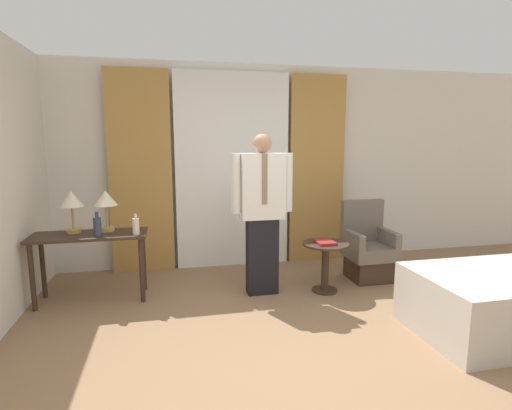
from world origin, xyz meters
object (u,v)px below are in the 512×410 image
Objects in this scene: side_table at (325,259)px; table_lamp_right at (106,201)px; desk at (90,245)px; bottle_by_lamp at (136,226)px; person at (262,209)px; book at (325,242)px; armchair at (368,250)px; table_lamp_left at (72,202)px; bottle_near_edge at (97,226)px.

table_lamp_right is at bearing 170.03° from side_table.
desk is 5.33× the size of bottle_by_lamp.
person reaches higher than book.
armchair is (1.39, 0.19, -0.61)m from person.
desk is at bearing 173.67° from person.
side_table is 0.20m from book.
desk is at bearing 164.20° from bottle_by_lamp.
bottle_by_lamp is 2.77m from armchair.
book is at bearing -11.47° from person.
bottle_by_lamp is 0.39× the size of side_table.
desk is 5.01× the size of book.
book is at bearing -9.28° from table_lamp_left.
desk is 2.08× the size of side_table.
table_lamp_right is 2.43m from book.
bottle_by_lamp is (0.32, -0.23, -0.24)m from table_lamp_right.
table_lamp_right is 0.25× the size of person.
bottle_near_edge is at bearing -104.73° from table_lamp_right.
bottle_near_edge reaches higher than side_table.
table_lamp_left is 0.79× the size of side_table.
table_lamp_left is at bearing 170.72° from book.
table_lamp_right reaches higher than armchair.
desk is at bearing -29.59° from table_lamp_left.
table_lamp_right is 1.91× the size of book.
table_lamp_left is at bearing 178.13° from armchair.
person is at bearing -172.25° from armchair.
book is at bearing -10.61° from table_lamp_right.
table_lamp_right reaches higher than side_table.
table_lamp_right reaches higher than book.
bottle_near_edge is at bearing 175.08° from book.
bottle_near_edge is 3.14m from armchair.
armchair is at bearing 25.06° from book.
bottle_near_edge is (0.11, -0.13, 0.23)m from desk.
bottle_near_edge is at bearing -177.77° from armchair.
bottle_by_lamp is (0.38, -0.00, -0.02)m from bottle_near_edge.
bottle_near_edge reaches higher than armchair.
desk is 2.54m from book.
bottle_by_lamp is 0.94× the size of book.
table_lamp_right is (0.34, 0.00, 0.00)m from table_lamp_left.
person is 1.85× the size of armchair.
table_lamp_left reaches higher than desk.
person is 3.13× the size of side_table.
table_lamp_right is at bearing 0.00° from table_lamp_left.
armchair is at bearing 7.75° from person.
book is (0.69, -0.14, -0.38)m from person.
armchair is at bearing 2.61° from bottle_by_lamp.
book is at bearing -5.74° from bottle_by_lamp.
side_table is at bearing -4.33° from bottle_near_edge.
armchair reaches higher than side_table.
person is (1.34, -0.06, 0.14)m from bottle_by_lamp.
armchair reaches higher than desk.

